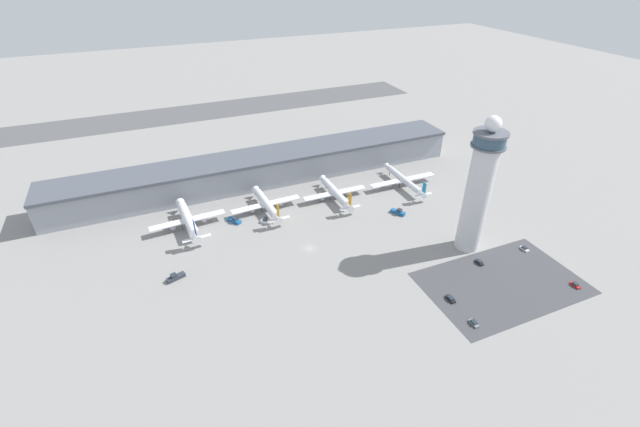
{
  "coord_description": "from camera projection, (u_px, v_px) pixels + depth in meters",
  "views": [
    {
      "loc": [
        -55.62,
        -143.71,
        115.41
      ],
      "look_at": [
        10.46,
        12.69,
        8.63
      ],
      "focal_mm": 24.0,
      "sensor_mm": 36.0,
      "label": 1
    }
  ],
  "objects": [
    {
      "name": "ground_plane",
      "position": [
        310.0,
        248.0,
        191.82
      ],
      "size": [
        1000.0,
        1000.0,
        0.0
      ],
      "primitive_type": "plane",
      "color": "gray"
    },
    {
      "name": "terminal_building",
      "position": [
        264.0,
        168.0,
        241.88
      ],
      "size": [
        228.3,
        25.0,
        16.81
      ],
      "color": "#9399A3",
      "rests_on": "ground"
    },
    {
      "name": "runway_strip",
      "position": [
        217.0,
        110.0,
        353.34
      ],
      "size": [
        342.45,
        44.0,
        0.01
      ],
      "primitive_type": "cube",
      "color": "#515154",
      "rests_on": "ground"
    },
    {
      "name": "control_tower",
      "position": [
        479.0,
        188.0,
        177.37
      ],
      "size": [
        13.65,
        13.65,
        61.05
      ],
      "color": "silver",
      "rests_on": "ground"
    },
    {
      "name": "parking_lot_surface",
      "position": [
        502.0,
        283.0,
        172.11
      ],
      "size": [
        64.0,
        40.0,
        0.01
      ],
      "primitive_type": "cube",
      "color": "#424247",
      "rests_on": "ground"
    },
    {
      "name": "airplane_gate_alpha",
      "position": [
        188.0,
        220.0,
        203.06
      ],
      "size": [
        35.9,
        37.56,
        14.4
      ],
      "color": "white",
      "rests_on": "ground"
    },
    {
      "name": "airplane_gate_bravo",
      "position": [
        267.0,
        204.0,
        216.5
      ],
      "size": [
        36.47,
        35.31,
        12.74
      ],
      "color": "silver",
      "rests_on": "ground"
    },
    {
      "name": "airplane_gate_charlie",
      "position": [
        335.0,
        193.0,
        226.95
      ],
      "size": [
        35.12,
        36.49,
        12.41
      ],
      "color": "silver",
      "rests_on": "ground"
    },
    {
      "name": "airplane_gate_delta",
      "position": [
        404.0,
        180.0,
        238.96
      ],
      "size": [
        39.98,
        39.75,
        11.51
      ],
      "color": "silver",
      "rests_on": "ground"
    },
    {
      "name": "service_truck_catering",
      "position": [
        398.0,
        212.0,
        216.01
      ],
      "size": [
        5.86,
        7.67,
        2.99
      ],
      "color": "black",
      "rests_on": "ground"
    },
    {
      "name": "service_truck_fuel",
      "position": [
        176.0,
        277.0,
        173.6
      ],
      "size": [
        7.9,
        4.51,
        2.98
      ],
      "color": "black",
      "rests_on": "ground"
    },
    {
      "name": "service_truck_baggage",
      "position": [
        266.0,
        221.0,
        209.27
      ],
      "size": [
        6.0,
        5.6,
        2.47
      ],
      "color": "black",
      "rests_on": "ground"
    },
    {
      "name": "service_truck_water",
      "position": [
        234.0,
        220.0,
        209.56
      ],
      "size": [
        6.17,
        7.48,
        2.76
      ],
      "color": "black",
      "rests_on": "ground"
    },
    {
      "name": "car_black_suv",
      "position": [
        479.0,
        262.0,
        182.45
      ],
      "size": [
        1.92,
        4.14,
        1.48
      ],
      "color": "black",
      "rests_on": "ground"
    },
    {
      "name": "car_maroon_suv",
      "position": [
        450.0,
        299.0,
        163.68
      ],
      "size": [
        1.97,
        4.58,
        1.42
      ],
      "color": "black",
      "rests_on": "ground"
    },
    {
      "name": "car_white_wagon",
      "position": [
        575.0,
        285.0,
        170.33
      ],
      "size": [
        1.86,
        4.18,
        1.39
      ],
      "color": "black",
      "rests_on": "ground"
    },
    {
      "name": "car_blue_compact",
      "position": [
        474.0,
        323.0,
        153.17
      ],
      "size": [
        1.8,
        4.33,
        1.39
      ],
      "color": "black",
      "rests_on": "ground"
    },
    {
      "name": "car_yellow_taxi",
      "position": [
        524.0,
        249.0,
        190.69
      ],
      "size": [
        1.73,
        4.25,
        1.48
      ],
      "color": "black",
      "rests_on": "ground"
    }
  ]
}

